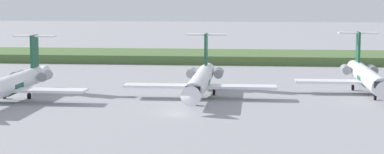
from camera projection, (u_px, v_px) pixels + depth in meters
ground_plane at (200, 84)px, 117.95m from camera, size 500.00×500.00×0.00m
grass_berm at (215, 57)px, 157.21m from camera, size 320.00×20.00×1.93m
regional_jet_second at (12, 84)px, 99.02m from camera, size 22.81×31.00×9.00m
regional_jet_third at (201, 80)px, 102.79m from camera, size 22.81×31.00×9.00m
regional_jet_fourth at (367, 76)px, 107.61m from camera, size 22.81×31.00×9.00m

